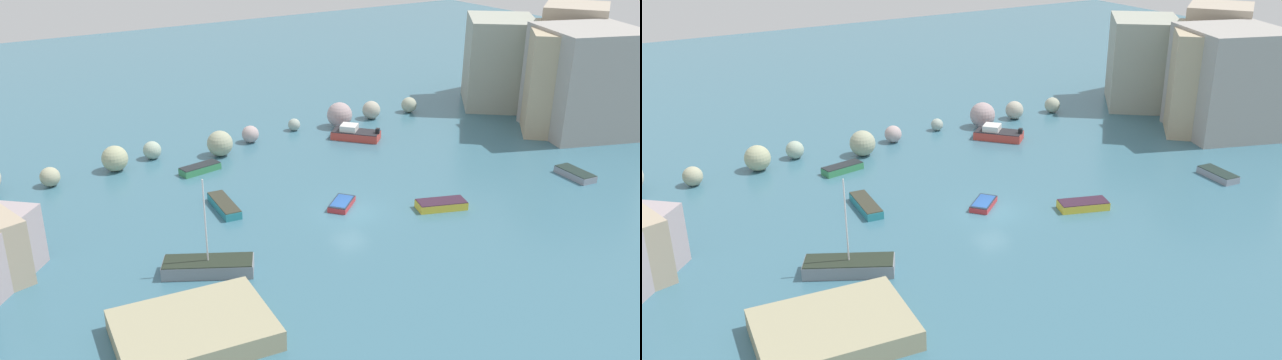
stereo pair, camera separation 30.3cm
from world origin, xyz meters
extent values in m
plane|color=#3A697D|center=(0.00, 0.00, 0.00)|extent=(160.00, 160.00, 0.00)
cube|color=tan|center=(34.74, 17.33, 3.73)|extent=(6.78, 7.08, 7.46)
cube|color=#9F9B95|center=(29.69, 3.76, 5.10)|extent=(11.24, 11.12, 10.20)
cube|color=#A09D88|center=(32.05, 3.23, 3.73)|extent=(8.69, 6.14, 7.46)
cube|color=#A2A693|center=(38.70, 3.84, 3.15)|extent=(7.55, 8.72, 6.30)
cube|color=#AD9F8C|center=(35.94, 10.84, 5.49)|extent=(9.70, 9.49, 10.97)
cube|color=#A79D88|center=(33.91, 12.22, 4.59)|extent=(7.03, 6.62, 9.17)
cube|color=tan|center=(27.30, 6.17, 4.94)|extent=(8.28, 8.51, 9.88)
cube|color=#9FA394|center=(29.50, 15.16, 4.78)|extent=(10.70, 11.00, 9.55)
sphere|color=#A7A788|center=(-17.94, 16.55, 0.79)|extent=(1.59, 1.59, 1.59)
sphere|color=#A7AC86|center=(-12.51, 17.12, 1.10)|extent=(2.20, 2.20, 2.20)
sphere|color=#9EB19C|center=(-8.90, 18.28, 0.80)|extent=(1.60, 1.60, 1.60)
sphere|color=#A0A587|center=(-3.44, 15.85, 1.15)|extent=(2.31, 2.31, 2.31)
sphere|color=#B19D9C|center=(0.45, 17.68, 0.81)|extent=(1.61, 1.61, 1.61)
sphere|color=#9AA99C|center=(5.71, 18.59, 0.60)|extent=(1.21, 1.21, 1.21)
sphere|color=#A99395|center=(10.15, 17.17, 1.27)|extent=(2.54, 2.54, 2.54)
sphere|color=#ADAA98|center=(14.50, 17.78, 0.94)|extent=(1.88, 1.88, 1.88)
sphere|color=#A6AC94|center=(19.28, 17.54, 0.82)|extent=(1.64, 1.64, 1.64)
cube|color=tan|center=(-15.84, -8.92, 0.60)|extent=(8.60, 6.83, 1.19)
cube|color=teal|center=(-7.82, 5.19, 0.29)|extent=(1.62, 4.52, 0.58)
cube|color=#323226|center=(-7.82, 5.19, 0.61)|extent=(1.58, 4.43, 0.06)
cube|color=gray|center=(19.66, -4.20, 0.27)|extent=(1.78, 3.54, 0.55)
cube|color=#1E2C28|center=(19.66, -4.20, 0.58)|extent=(1.75, 3.47, 0.06)
cube|color=#378451|center=(-6.51, 13.11, 0.29)|extent=(3.64, 1.85, 0.57)
cube|color=black|center=(-6.51, 13.11, 0.60)|extent=(3.57, 1.82, 0.06)
cube|color=gray|center=(-12.46, -2.89, 0.42)|extent=(5.83, 4.28, 0.84)
cube|color=#212A1F|center=(-12.46, -2.89, 0.87)|extent=(5.71, 4.19, 0.06)
cylinder|color=silver|center=(-12.46, -2.89, 3.58)|extent=(0.10, 0.10, 5.47)
cube|color=#C24037|center=(9.52, 13.28, 0.37)|extent=(4.53, 4.69, 0.75)
cube|color=#232227|center=(9.52, 13.28, 0.78)|extent=(4.44, 4.60, 0.06)
cube|color=silver|center=(9.06, 13.78, 1.06)|extent=(2.15, 2.15, 0.62)
cube|color=black|center=(10.94, 11.72, 1.00)|extent=(0.57, 0.56, 0.50)
cube|color=gold|center=(6.13, -3.13, 0.29)|extent=(3.99, 2.63, 0.58)
cube|color=#321C2E|center=(6.13, -3.13, 0.61)|extent=(3.91, 2.58, 0.06)
cube|color=#C33439|center=(-0.05, 1.04, 0.20)|extent=(2.99, 2.82, 0.39)
cube|color=#1E2A37|center=(-0.05, 1.04, 0.42)|extent=(2.93, 2.77, 0.06)
cube|color=#234C93|center=(-0.05, 1.04, 0.43)|extent=(2.54, 2.40, 0.08)
camera|label=1|loc=(-25.91, -38.27, 21.85)|focal=38.60mm
camera|label=2|loc=(-25.65, -38.43, 21.85)|focal=38.60mm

